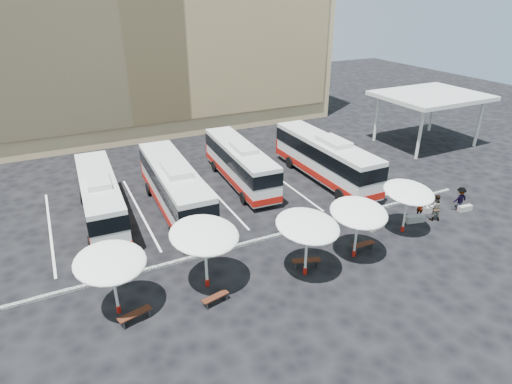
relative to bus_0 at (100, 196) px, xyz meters
name	(u,v)px	position (x,y,z in m)	size (l,w,h in m)	color
ground	(263,245)	(8.50, -7.93, -1.79)	(120.00, 120.00, 0.00)	black
sandstone_building	(133,9)	(8.50, 23.94, 10.83)	(42.00, 18.25, 29.60)	tan
service_canopy	(431,97)	(32.50, 2.07, 3.07)	(10.00, 8.00, 5.20)	silver
curb_divider	(259,240)	(8.50, -7.43, -1.72)	(34.00, 0.25, 0.15)	black
bay_lines	(216,195)	(8.50, 0.07, -1.79)	(24.15, 12.00, 0.01)	white
bus_0	(100,196)	(0.00, 0.00, 0.00)	(2.90, 11.14, 3.51)	silver
bus_1	(174,186)	(4.96, -1.00, 0.15)	(3.10, 12.09, 3.81)	silver
bus_2	(240,162)	(11.18, 1.45, 0.03)	(3.07, 11.34, 3.56)	silver
bus_3	(325,157)	(17.83, -1.03, 0.18)	(2.88, 12.18, 3.86)	silver
sunshade_0	(110,262)	(-0.82, -10.29, 1.21)	(4.36, 4.38, 3.54)	silver
sunshade_1	(204,235)	(3.90, -10.26, 1.43)	(4.78, 4.80, 3.79)	silver
sunshade_2	(308,226)	(9.25, -11.71, 1.34)	(4.69, 4.71, 3.68)	silver
sunshade_3	(359,213)	(12.86, -11.51, 1.19)	(3.82, 3.85, 3.51)	silver
sunshade_4	(409,192)	(17.61, -10.59, 1.09)	(3.42, 3.46, 3.39)	silver
wood_bench_0	(135,315)	(-0.21, -11.33, -1.40)	(1.71, 0.82, 0.51)	black
wood_bench_1	(215,298)	(3.77, -11.82, -1.45)	(1.52, 0.69, 0.45)	black
wood_bench_2	(306,261)	(9.65, -11.19, -1.41)	(1.70, 0.97, 0.51)	black
wood_bench_3	(363,245)	(13.75, -11.24, -1.43)	(1.57, 0.50, 0.48)	black
conc_bench_0	(376,226)	(16.28, -9.55, -1.56)	(1.25, 0.42, 0.47)	gray
conc_bench_1	(415,219)	(19.27, -10.02, -1.55)	(1.31, 0.44, 0.49)	gray
conc_bench_2	(431,209)	(21.41, -9.43, -1.58)	(1.15, 0.38, 0.43)	gray
conc_bench_3	(465,208)	(23.80, -10.40, -1.59)	(1.07, 0.36, 0.40)	gray
passenger_0	(381,217)	(16.54, -9.56, -0.98)	(0.59, 0.39, 1.62)	black
passenger_1	(436,208)	(20.69, -10.37, -0.84)	(0.93, 0.72, 1.91)	black
passenger_2	(420,209)	(19.86, -9.78, -1.01)	(0.92, 0.38, 1.56)	black
passenger_3	(460,199)	(23.50, -10.05, -0.90)	(1.15, 0.66, 1.78)	black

